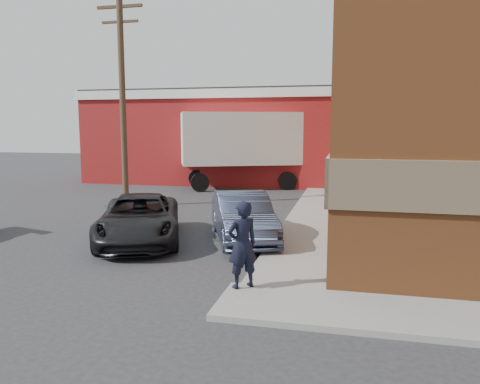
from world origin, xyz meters
The scene contains 8 objects.
ground centered at (0.00, 0.00, 0.00)m, with size 90.00×90.00×0.00m, color #28282B.
sidewalk_west centered at (0.60, 9.00, 0.06)m, with size 1.80×18.00×0.12m, color gray.
warehouse centered at (-6.00, 20.00, 2.81)m, with size 16.30×8.30×5.60m.
utility_pole centered at (-7.50, 9.00, 4.75)m, with size 2.00×0.26×9.00m.
man centered at (-0.20, -0.25, 1.03)m, with size 0.66×0.43×1.82m, color black.
sedan centered at (-1.20, 4.14, 0.72)m, with size 1.53×4.39×1.45m, color #313C52.
suv_a centered at (-4.19, 3.34, 0.69)m, with size 2.30×5.00×1.39m, color black.
box_truck centered at (-3.24, 16.31, 2.42)m, with size 8.80×5.55×4.19m.
Camera 1 is at (1.89, -9.34, 3.42)m, focal length 35.00 mm.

